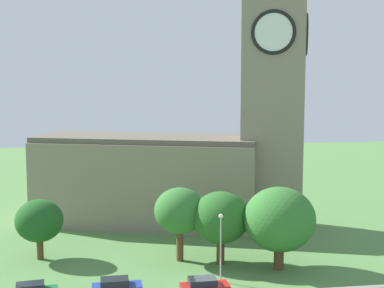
{
  "coord_description": "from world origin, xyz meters",
  "views": [
    {
      "loc": [
        -8.66,
        -48.81,
        19.42
      ],
      "look_at": [
        -0.2,
        8.99,
        12.64
      ],
      "focal_mm": 50.8,
      "sensor_mm": 36.0,
      "label": 1
    }
  ],
  "objects_px": {
    "tree_riverside_east": "(221,218)",
    "car_red": "(204,287)",
    "tree_churchyard": "(39,221)",
    "car_blue": "(116,287)",
    "streetlamp_west_mid": "(221,237)",
    "tree_by_tower": "(180,211)",
    "church": "(191,148)",
    "tree_riverside_west": "(280,219)"
  },
  "relations": [
    {
      "from": "tree_riverside_east",
      "to": "car_red",
      "type": "bearing_deg",
      "value": -110.72
    },
    {
      "from": "tree_churchyard",
      "to": "car_blue",
      "type": "bearing_deg",
      "value": -55.03
    },
    {
      "from": "streetlamp_west_mid",
      "to": "tree_by_tower",
      "type": "xyz_separation_m",
      "value": [
        -3.12,
        6.91,
        0.96
      ]
    },
    {
      "from": "streetlamp_west_mid",
      "to": "tree_by_tower",
      "type": "relative_size",
      "value": 0.84
    },
    {
      "from": "car_blue",
      "to": "streetlamp_west_mid",
      "type": "height_order",
      "value": "streetlamp_west_mid"
    },
    {
      "from": "car_red",
      "to": "tree_by_tower",
      "type": "bearing_deg",
      "value": 95.43
    },
    {
      "from": "church",
      "to": "car_blue",
      "type": "distance_m",
      "value": 27.54
    },
    {
      "from": "tree_riverside_east",
      "to": "tree_churchyard",
      "type": "bearing_deg",
      "value": 167.3
    },
    {
      "from": "car_red",
      "to": "tree_churchyard",
      "type": "height_order",
      "value": "tree_churchyard"
    },
    {
      "from": "car_red",
      "to": "tree_riverside_east",
      "type": "distance_m",
      "value": 9.94
    },
    {
      "from": "car_blue",
      "to": "streetlamp_west_mid",
      "type": "relative_size",
      "value": 0.67
    },
    {
      "from": "tree_by_tower",
      "to": "streetlamp_west_mid",
      "type": "bearing_deg",
      "value": -65.69
    },
    {
      "from": "church",
      "to": "tree_riverside_east",
      "type": "bearing_deg",
      "value": -87.2
    },
    {
      "from": "tree_riverside_east",
      "to": "tree_riverside_west",
      "type": "distance_m",
      "value": 6.2
    },
    {
      "from": "car_blue",
      "to": "tree_by_tower",
      "type": "relative_size",
      "value": 0.56
    },
    {
      "from": "church",
      "to": "tree_by_tower",
      "type": "height_order",
      "value": "church"
    },
    {
      "from": "tree_churchyard",
      "to": "tree_riverside_west",
      "type": "xyz_separation_m",
      "value": [
        24.92,
        -6.86,
        0.98
      ]
    },
    {
      "from": "car_red",
      "to": "tree_riverside_west",
      "type": "relative_size",
      "value": 0.52
    },
    {
      "from": "car_red",
      "to": "streetlamp_west_mid",
      "type": "bearing_deg",
      "value": 55.99
    },
    {
      "from": "tree_by_tower",
      "to": "tree_churchyard",
      "type": "bearing_deg",
      "value": 169.97
    },
    {
      "from": "church",
      "to": "tree_riverside_west",
      "type": "xyz_separation_m",
      "value": [
        6.45,
        -18.81,
        -5.22
      ]
    },
    {
      "from": "streetlamp_west_mid",
      "to": "tree_churchyard",
      "type": "height_order",
      "value": "streetlamp_west_mid"
    },
    {
      "from": "tree_churchyard",
      "to": "streetlamp_west_mid",
      "type": "bearing_deg",
      "value": -27.73
    },
    {
      "from": "car_red",
      "to": "tree_churchyard",
      "type": "xyz_separation_m",
      "value": [
        -16.06,
        12.78,
        3.44
      ]
    },
    {
      "from": "car_red",
      "to": "tree_churchyard",
      "type": "relative_size",
      "value": 0.67
    },
    {
      "from": "streetlamp_west_mid",
      "to": "tree_churchyard",
      "type": "relative_size",
      "value": 1.02
    },
    {
      "from": "tree_churchyard",
      "to": "tree_riverside_west",
      "type": "bearing_deg",
      "value": -15.4
    },
    {
      "from": "church",
      "to": "car_blue",
      "type": "height_order",
      "value": "church"
    },
    {
      "from": "church",
      "to": "car_red",
      "type": "relative_size",
      "value": 8.37
    },
    {
      "from": "tree_riverside_east",
      "to": "streetlamp_west_mid",
      "type": "bearing_deg",
      "value": -101.16
    },
    {
      "from": "church",
      "to": "tree_riverside_west",
      "type": "relative_size",
      "value": 4.35
    },
    {
      "from": "tree_riverside_east",
      "to": "tree_churchyard",
      "type": "height_order",
      "value": "tree_riverside_east"
    },
    {
      "from": "church",
      "to": "streetlamp_west_mid",
      "type": "distance_m",
      "value": 22.34
    },
    {
      "from": "car_blue",
      "to": "tree_churchyard",
      "type": "xyz_separation_m",
      "value": [
        -8.19,
        11.71,
        3.45
      ]
    },
    {
      "from": "church",
      "to": "tree_churchyard",
      "type": "distance_m",
      "value": 22.85
    },
    {
      "from": "streetlamp_west_mid",
      "to": "tree_churchyard",
      "type": "xyz_separation_m",
      "value": [
        -18.22,
        9.58,
        -0.25
      ]
    },
    {
      "from": "tree_riverside_west",
      "to": "tree_by_tower",
      "type": "xyz_separation_m",
      "value": [
        -9.81,
        4.19,
        0.23
      ]
    },
    {
      "from": "car_blue",
      "to": "tree_riverside_west",
      "type": "bearing_deg",
      "value": 16.16
    },
    {
      "from": "car_blue",
      "to": "tree_by_tower",
      "type": "distance_m",
      "value": 12.29
    },
    {
      "from": "car_red",
      "to": "tree_by_tower",
      "type": "relative_size",
      "value": 0.56
    },
    {
      "from": "tree_riverside_west",
      "to": "car_red",
      "type": "bearing_deg",
      "value": -146.25
    },
    {
      "from": "car_blue",
      "to": "tree_by_tower",
      "type": "xyz_separation_m",
      "value": [
        6.91,
        9.04,
        4.65
      ]
    }
  ]
}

